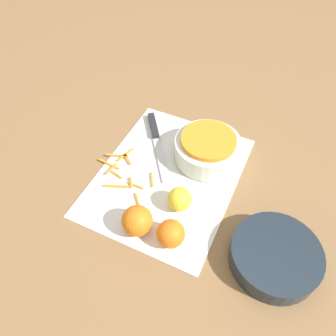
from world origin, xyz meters
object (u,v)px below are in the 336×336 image
orange_right (171,234)px  lemon (180,199)px  bowl_speckled (208,148)px  orange_left (137,221)px  bowl_dark (275,256)px  knife (155,134)px

orange_right → lemon: orange_right is taller
bowl_speckled → orange_left: (0.29, -0.07, 0.00)m
bowl_speckled → bowl_dark: (0.23, 0.25, -0.02)m
orange_right → lemon: bearing=-168.0°
lemon → bowl_speckled: bearing=179.2°
lemon → orange_left: bearing=-32.1°
bowl_dark → orange_right: 0.24m
orange_right → lemon: size_ratio=1.08×
bowl_dark → knife: bearing=-120.3°
bowl_dark → bowl_speckled: bearing=-132.7°
bowl_dark → orange_right: bearing=-76.6°
bowl_speckled → lemon: bowl_speckled is taller
lemon → bowl_dark: bearing=80.4°
bowl_dark → orange_left: (0.06, -0.32, 0.02)m
lemon → knife: bearing=-140.1°
knife → lemon: 0.27m
orange_left → knife: bearing=-160.8°
knife → orange_right: bearing=-3.5°
bowl_dark → orange_left: orange_left is taller
bowl_speckled → orange_left: bowl_speckled is taller
bowl_speckled → knife: bearing=-95.7°
orange_left → lemon: orange_left is taller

